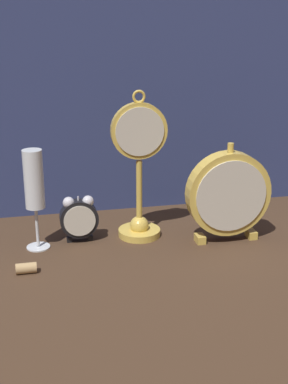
% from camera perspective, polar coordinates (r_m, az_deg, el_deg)
% --- Properties ---
extents(ground_plane, '(4.00, 4.00, 0.00)m').
position_cam_1_polar(ground_plane, '(1.16, 0.84, -7.19)').
color(ground_plane, '#422D1E').
extents(fabric_backdrop_drape, '(1.72, 0.01, 0.69)m').
position_cam_1_polar(fabric_backdrop_drape, '(1.37, -2.22, 11.95)').
color(fabric_backdrop_drape, navy).
rests_on(fabric_backdrop_drape, ground_plane).
extents(pocket_watch_on_stand, '(0.13, 0.10, 0.35)m').
position_cam_1_polar(pocket_watch_on_stand, '(1.23, -0.50, 1.89)').
color(pocket_watch_on_stand, gold).
rests_on(pocket_watch_on_stand, ground_plane).
extents(alarm_clock_twin_bell, '(0.09, 0.03, 0.11)m').
position_cam_1_polar(alarm_clock_twin_bell, '(1.24, -6.95, -2.64)').
color(alarm_clock_twin_bell, black).
rests_on(alarm_clock_twin_bell, ground_plane).
extents(mantel_clock_silver, '(0.19, 0.04, 0.23)m').
position_cam_1_polar(mantel_clock_silver, '(1.23, 8.99, -0.23)').
color(mantel_clock_silver, gold).
rests_on(mantel_clock_silver, ground_plane).
extents(champagne_flute, '(0.05, 0.05, 0.23)m').
position_cam_1_polar(champagne_flute, '(1.19, -11.63, 0.64)').
color(champagne_flute, silver).
rests_on(champagne_flute, ground_plane).
extents(wine_cork, '(0.04, 0.02, 0.02)m').
position_cam_1_polar(wine_cork, '(1.13, -12.45, -7.94)').
color(wine_cork, tan).
rests_on(wine_cork, ground_plane).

